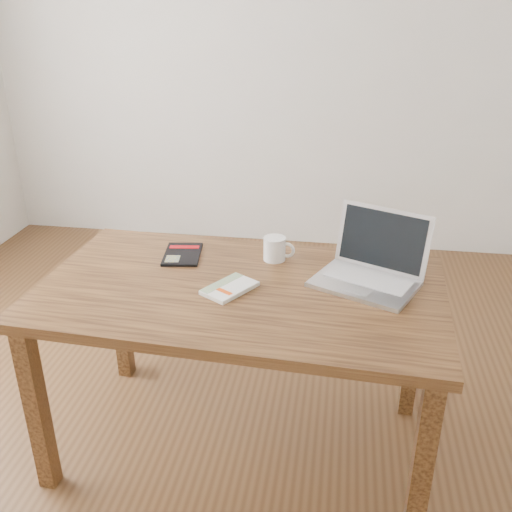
# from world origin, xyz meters

# --- Properties ---
(room) EXTENTS (4.04, 4.04, 2.70)m
(room) POSITION_xyz_m (-0.07, 0.00, 1.36)
(room) COLOR #51341C
(room) RESTS_ON ground
(desk) EXTENTS (1.53, 0.93, 0.75)m
(desk) POSITION_xyz_m (0.18, -0.20, 0.66)
(desk) COLOR #4E2F17
(desk) RESTS_ON ground
(white_guidebook) EXTENTS (0.21, 0.23, 0.02)m
(white_guidebook) POSITION_xyz_m (0.15, -0.23, 0.76)
(white_guidebook) COLOR beige
(white_guidebook) RESTS_ON desk
(black_guidebook) EXTENTS (0.17, 0.24, 0.01)m
(black_guidebook) POSITION_xyz_m (-0.10, 0.03, 0.76)
(black_guidebook) COLOR black
(black_guidebook) RESTS_ON desk
(laptop) EXTENTS (0.45, 0.43, 0.25)m
(laptop) POSITION_xyz_m (0.66, -0.07, 0.80)
(laptop) COLOR #BDBDC2
(laptop) RESTS_ON desk
(coffee_mug) EXTENTS (0.13, 0.09, 0.10)m
(coffee_mug) POSITION_xyz_m (0.28, 0.05, 0.80)
(coffee_mug) COLOR white
(coffee_mug) RESTS_ON desk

